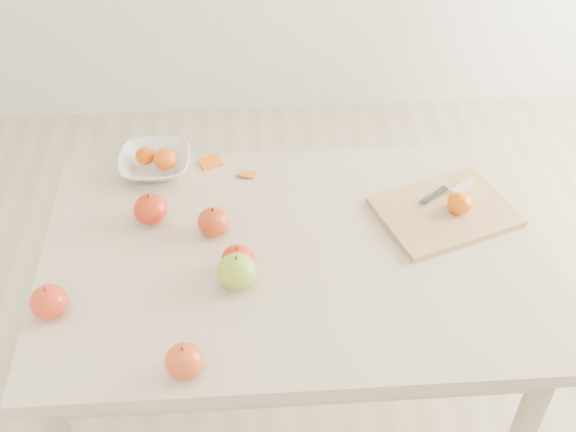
{
  "coord_description": "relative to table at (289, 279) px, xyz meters",
  "views": [
    {
      "loc": [
        -0.09,
        -1.23,
        1.99
      ],
      "look_at": [
        0.0,
        0.05,
        0.82
      ],
      "focal_mm": 45.0,
      "sensor_mm": 36.0,
      "label": 1
    }
  ],
  "objects": [
    {
      "name": "bowl_tangerine_near",
      "position": [
        -0.37,
        0.35,
        0.14
      ],
      "size": [
        0.05,
        0.05,
        0.05
      ],
      "primitive_type": "ellipsoid",
      "color": "#D75007",
      "rests_on": "fruit_bowl"
    },
    {
      "name": "board_tangerine",
      "position": [
        0.44,
        0.1,
        0.14
      ],
      "size": [
        0.06,
        0.06,
        0.05
      ],
      "primitive_type": "ellipsoid",
      "color": "#D55D07",
      "rests_on": "cutting_board"
    },
    {
      "name": "ground",
      "position": [
        0.0,
        0.0,
        -0.65
      ],
      "size": [
        3.5,
        3.5,
        0.0
      ],
      "primitive_type": "plane",
      "color": "#C6B293",
      "rests_on": "ground"
    },
    {
      "name": "bowl_tangerine_far",
      "position": [
        -0.31,
        0.32,
        0.15
      ],
      "size": [
        0.06,
        0.06,
        0.06
      ],
      "primitive_type": "ellipsoid",
      "color": "#D94307",
      "rests_on": "fruit_bowl"
    },
    {
      "name": "apple_green",
      "position": [
        -0.13,
        -0.1,
        0.14
      ],
      "size": [
        0.09,
        0.09,
        0.08
      ],
      "primitive_type": "ellipsoid",
      "color": "#669813",
      "rests_on": "table"
    },
    {
      "name": "apple_red_b",
      "position": [
        -0.18,
        0.08,
        0.13
      ],
      "size": [
        0.08,
        0.08,
        0.07
      ],
      "primitive_type": "ellipsoid",
      "color": "#970611",
      "rests_on": "table"
    },
    {
      "name": "orange_peel_b",
      "position": [
        -0.1,
        0.3,
        0.1
      ],
      "size": [
        0.05,
        0.05,
        0.01
      ],
      "primitive_type": "cube",
      "rotation": [
        -0.14,
        0.0,
        -0.34
      ],
      "color": "#C8690E",
      "rests_on": "table"
    },
    {
      "name": "apple_red_c",
      "position": [
        -0.24,
        -0.34,
        0.13
      ],
      "size": [
        0.08,
        0.08,
        0.07
      ],
      "primitive_type": "ellipsoid",
      "color": "#A1261A",
      "rests_on": "table"
    },
    {
      "name": "apple_red_e",
      "position": [
        -0.12,
        -0.06,
        0.13
      ],
      "size": [
        0.08,
        0.08,
        0.07
      ],
      "primitive_type": "ellipsoid",
      "color": "#A60206",
      "rests_on": "table"
    },
    {
      "name": "apple_red_a",
      "position": [
        -0.34,
        0.13,
        0.14
      ],
      "size": [
        0.09,
        0.09,
        0.08
      ],
      "primitive_type": "ellipsoid",
      "color": "#960404",
      "rests_on": "table"
    },
    {
      "name": "fruit_bowl",
      "position": [
        -0.34,
        0.34,
        0.12
      ],
      "size": [
        0.19,
        0.19,
        0.05
      ],
      "primitive_type": "imported",
      "color": "white",
      "rests_on": "table"
    },
    {
      "name": "orange_peel_a",
      "position": [
        -0.2,
        0.36,
        0.1
      ],
      "size": [
        0.07,
        0.07,
        0.01
      ],
      "primitive_type": "cube",
      "rotation": [
        0.21,
        0.0,
        0.42
      ],
      "color": "#D2550E",
      "rests_on": "table"
    },
    {
      "name": "paring_knife",
      "position": [
        0.45,
        0.18,
        0.12
      ],
      "size": [
        0.16,
        0.09,
        0.01
      ],
      "color": "silver",
      "rests_on": "cutting_board"
    },
    {
      "name": "table",
      "position": [
        0.0,
        0.0,
        0.0
      ],
      "size": [
        1.2,
        0.8,
        0.75
      ],
      "color": "beige",
      "rests_on": "ground"
    },
    {
      "name": "cutting_board",
      "position": [
        0.41,
        0.11,
        0.11
      ],
      "size": [
        0.39,
        0.34,
        0.02
      ],
      "primitive_type": "cube",
      "rotation": [
        0.0,
        0.0,
        0.34
      ],
      "color": "tan",
      "rests_on": "table"
    },
    {
      "name": "apple_red_d",
      "position": [
        -0.54,
        -0.16,
        0.14
      ],
      "size": [
        0.08,
        0.08,
        0.07
      ],
      "primitive_type": "ellipsoid",
      "color": "#A60709",
      "rests_on": "table"
    }
  ]
}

